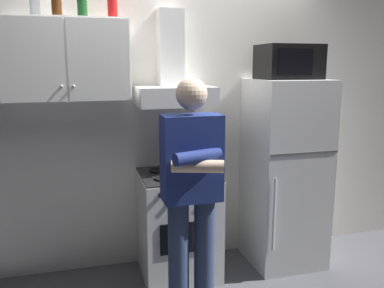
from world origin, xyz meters
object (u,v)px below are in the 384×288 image
(upper_cabinet, at_px, (67,60))
(stove_oven, at_px, (178,224))
(microwave, at_px, (289,62))
(person_standing, at_px, (192,193))
(cooking_pot, at_px, (197,169))
(range_hood, at_px, (173,80))
(bottle_soda_red, at_px, (112,0))
(refrigerator, at_px, (285,173))

(upper_cabinet, xyz_separation_m, stove_oven, (0.80, -0.13, -1.32))
(microwave, relative_size, person_standing, 0.29)
(stove_oven, relative_size, cooking_pot, 2.87)
(range_hood, bearing_deg, cooking_pot, -62.12)
(cooking_pot, relative_size, bottle_soda_red, 1.07)
(range_hood, bearing_deg, refrigerator, -7.55)
(person_standing, height_order, cooking_pot, person_standing)
(range_hood, xyz_separation_m, microwave, (0.95, -0.11, 0.14))
(refrigerator, distance_m, person_standing, 1.17)
(microwave, xyz_separation_m, cooking_pot, (-0.82, -0.14, -0.82))
(bottle_soda_red, bearing_deg, refrigerator, -6.12)
(stove_oven, distance_m, person_standing, 0.77)
(refrigerator, relative_size, bottle_soda_red, 5.62)
(range_hood, relative_size, person_standing, 0.46)
(upper_cabinet, bearing_deg, bottle_soda_red, 4.26)
(upper_cabinet, height_order, cooking_pot, upper_cabinet)
(microwave, bearing_deg, cooking_pot, -170.43)
(stove_oven, relative_size, refrigerator, 0.55)
(refrigerator, bearing_deg, bottle_soda_red, 173.88)
(range_hood, height_order, bottle_soda_red, bottle_soda_red)
(cooking_pot, bearing_deg, range_hood, 117.88)
(stove_oven, distance_m, refrigerator, 1.02)
(refrigerator, xyz_separation_m, person_standing, (-1.00, -0.61, 0.10))
(microwave, bearing_deg, range_hood, 173.54)
(person_standing, bearing_deg, refrigerator, 31.23)
(range_hood, xyz_separation_m, bottle_soda_red, (-0.45, 0.02, 0.59))
(cooking_pot, bearing_deg, stove_oven, 137.51)
(upper_cabinet, distance_m, stove_oven, 1.55)
(range_hood, xyz_separation_m, cooking_pot, (0.13, -0.25, -0.68))
(range_hood, relative_size, refrigerator, 0.47)
(stove_oven, xyz_separation_m, person_standing, (-0.05, -0.61, 0.47))
(stove_oven, xyz_separation_m, cooking_pot, (0.13, -0.12, 0.49))
(bottle_soda_red, bearing_deg, range_hood, -3.10)
(stove_oven, height_order, range_hood, range_hood)
(range_hood, height_order, refrigerator, range_hood)
(refrigerator, relative_size, person_standing, 0.98)
(refrigerator, xyz_separation_m, bottle_soda_red, (-1.40, 0.15, 1.39))
(microwave, bearing_deg, bottle_soda_red, 174.62)
(refrigerator, distance_m, microwave, 0.94)
(upper_cabinet, height_order, microwave, upper_cabinet)
(upper_cabinet, bearing_deg, range_hood, 0.09)
(person_standing, relative_size, bottle_soda_red, 5.76)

